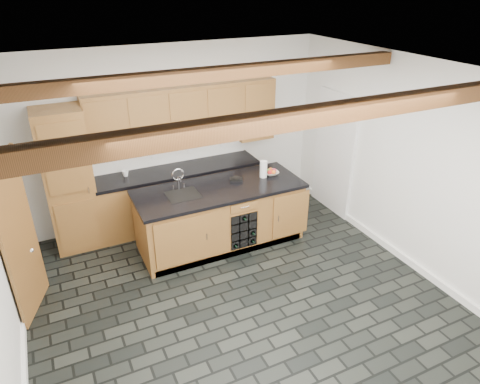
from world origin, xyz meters
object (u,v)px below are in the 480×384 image
object	(u,v)px
island	(221,216)
kitchen_scale	(236,179)
fruit_bowl	(271,173)
paper_towel	(263,169)

from	to	relation	value
island	kitchen_scale	xyz separation A→B (m)	(0.31, 0.11, 0.49)
fruit_bowl	paper_towel	world-z (taller)	paper_towel
kitchen_scale	paper_towel	bearing A→B (deg)	17.56
island	paper_towel	xyz separation A→B (m)	(0.74, 0.07, 0.59)
island	paper_towel	world-z (taller)	paper_towel
kitchen_scale	fruit_bowl	distance (m)	0.58
kitchen_scale	fruit_bowl	bearing A→B (deg)	21.21
kitchen_scale	fruit_bowl	world-z (taller)	kitchen_scale
fruit_bowl	paper_towel	distance (m)	0.18
kitchen_scale	fruit_bowl	xyz separation A→B (m)	(0.58, -0.02, -0.00)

